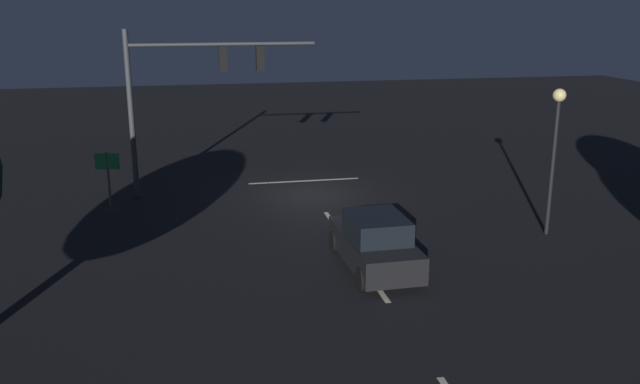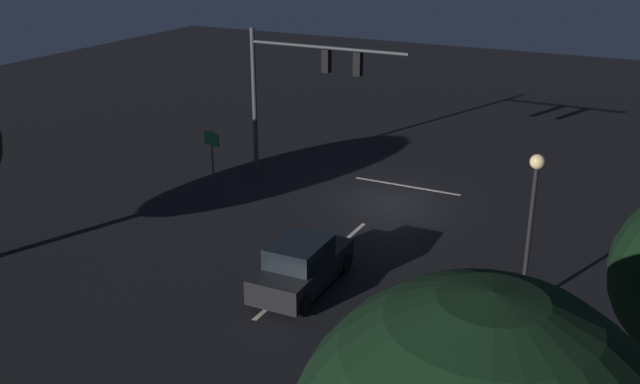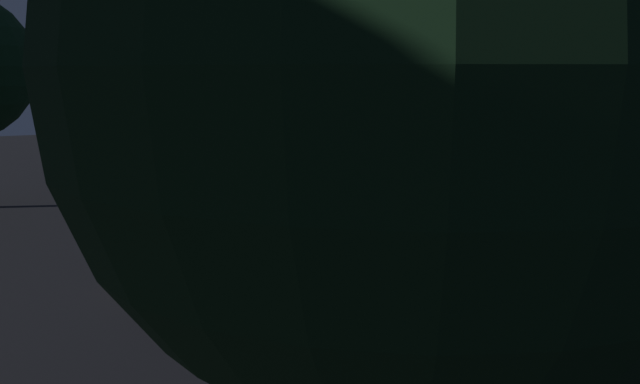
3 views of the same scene
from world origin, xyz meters
The scene contains 8 objects.
ground_plane centered at (0.00, 0.00, 0.00)m, with size 80.00×80.00×0.00m, color black.
traffic_signal_assembly centered at (4.83, -0.71, 4.73)m, with size 7.56×0.47×6.76m.
lane_dash_far centered at (0.00, 4.00, 0.00)m, with size 2.20×0.16×0.01m, color beige.
lane_dash_mid centered at (0.00, 10.00, 0.00)m, with size 2.20×0.16×0.01m, color beige.
stop_bar centered at (0.00, -1.89, 0.00)m, with size 5.00×0.16×0.01m, color beige.
car_approaching centered at (-0.30, 8.65, 0.80)m, with size 1.99×4.41×1.70m.
street_lamp_left_kerb centered at (-7.01, 6.81, 3.52)m, with size 0.44×0.44×5.03m.
route_sign centered at (8.00, 1.72, 1.77)m, with size 0.89×0.24×2.46m.
Camera 2 is at (-10.33, 26.98, 11.31)m, focal length 40.37 mm.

